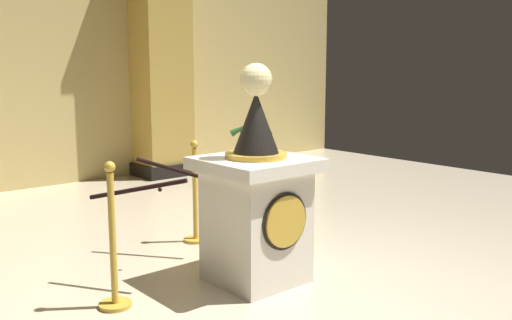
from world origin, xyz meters
TOP-DOWN VIEW (x-y plane):
  - ground_plane at (0.00, 0.00)m, footprint 12.39×12.39m
  - back_wall at (0.00, 5.26)m, footprint 12.39×0.16m
  - pedestal_clock at (0.13, 0.36)m, footprint 0.83×0.83m
  - stanchion_near at (0.37, 1.56)m, footprint 0.24×0.24m
  - stanchion_far at (-0.98, 0.63)m, footprint 0.24×0.24m
  - velvet_rope at (-0.31, 1.10)m, footprint 1.18×1.17m
  - column_right at (2.03, 4.94)m, footprint 0.95×0.95m
  - potted_palm_right at (2.41, 3.09)m, footprint 0.62×0.65m

SIDE VIEW (x-z plane):
  - ground_plane at x=0.00m, z-range 0.00..0.00m
  - potted_palm_right at x=2.41m, z-range -0.20..0.80m
  - stanchion_near at x=0.37m, z-range -0.15..0.87m
  - stanchion_far at x=-0.98m, z-range -0.16..0.92m
  - pedestal_clock at x=0.13m, z-range -0.22..1.54m
  - velvet_rope at x=-0.31m, z-range 0.68..0.90m
  - column_right at x=2.03m, z-range -0.01..3.92m
  - back_wall at x=0.00m, z-range 0.00..4.09m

